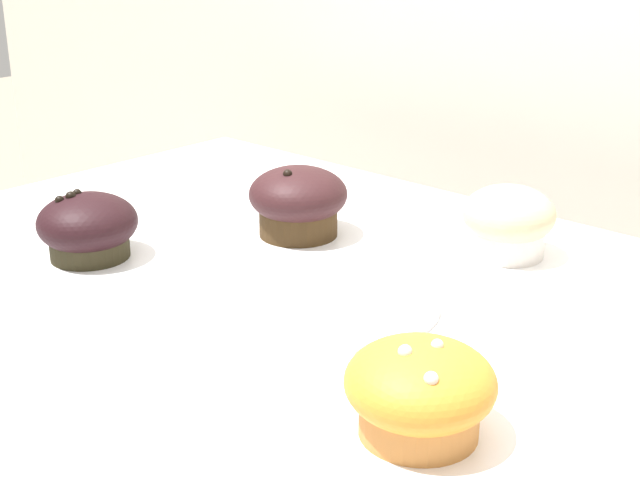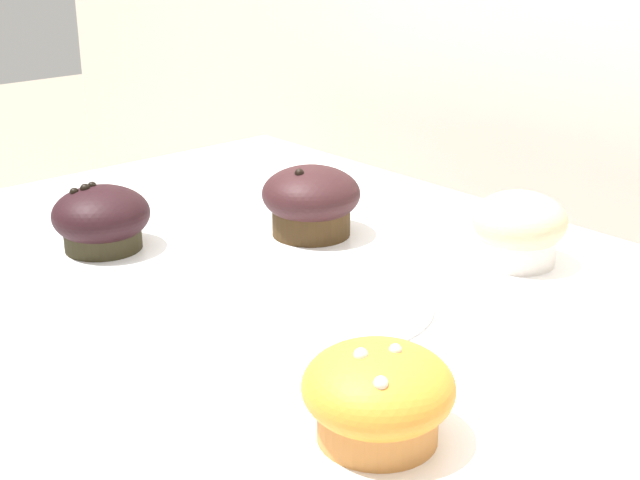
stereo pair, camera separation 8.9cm
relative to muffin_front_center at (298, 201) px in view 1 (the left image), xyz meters
The scene contains 6 objects.
wall_back 0.55m from the muffin_front_center, 80.65° to the left, with size 3.20×0.10×1.80m, color beige.
muffin_front_center is the anchor object (origin of this frame).
muffin_back_left 0.24m from the muffin_front_center, 120.28° to the right, with size 0.11×0.11×0.08m.
muffin_back_right 0.43m from the muffin_front_center, 34.62° to the right, with size 0.11×0.11×0.08m.
muffin_front_left 0.24m from the muffin_front_center, 26.85° to the left, with size 0.10×0.10×0.08m.
serving_plate 0.20m from the muffin_front_center, 36.11° to the right, with size 0.20×0.20×0.01m.
Camera 1 is at (0.59, -0.64, 1.27)m, focal length 50.00 mm.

